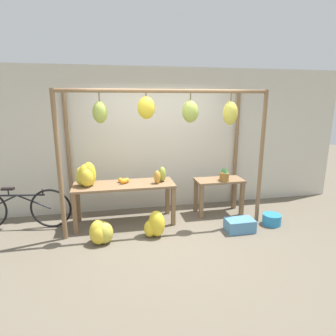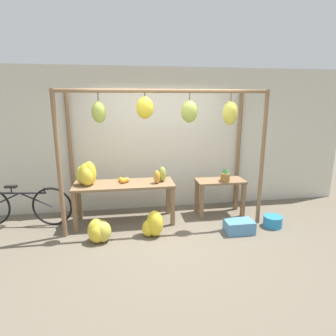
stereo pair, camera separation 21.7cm
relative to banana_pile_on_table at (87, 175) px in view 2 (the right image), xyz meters
name	(u,v)px [view 2 (the right image)]	position (x,y,z in m)	size (l,w,h in m)	color
ground_plane	(170,241)	(1.33, -0.86, -0.93)	(20.00, 20.00, 0.00)	#665B4C
shop_wall_back	(158,140)	(1.33, 0.70, 0.47)	(8.00, 0.08, 2.80)	beige
stall_awning	(168,126)	(1.40, -0.25, 0.84)	(3.44, 1.18, 2.35)	brown
display_table_main	(124,189)	(0.63, -0.01, -0.29)	(1.77, 0.63, 0.74)	brown
display_table_side	(220,188)	(2.46, 0.08, -0.40)	(0.92, 0.45, 0.69)	brown
banana_pile_on_table	(87,175)	(0.00, 0.00, 0.00)	(0.41, 0.42, 0.42)	yellow
orange_pile	(124,180)	(0.64, 0.04, -0.14)	(0.20, 0.19, 0.09)	orange
pineapple_cluster	(225,176)	(2.51, -0.03, -0.12)	(0.14, 0.23, 0.28)	olive
banana_pile_ground_left	(99,231)	(0.21, -0.70, -0.75)	(0.46, 0.39, 0.39)	gold
banana_pile_ground_right	(153,225)	(1.08, -0.64, -0.73)	(0.42, 0.38, 0.44)	yellow
fruit_crate_white	(239,227)	(2.52, -0.75, -0.82)	(0.48, 0.30, 0.22)	#4C84B2
blue_bucket	(273,221)	(3.21, -0.61, -0.83)	(0.32, 0.32, 0.19)	teal
parked_bicycle	(21,206)	(-1.18, 0.13, -0.56)	(1.78, 0.29, 0.74)	black
papaya_pile	(160,175)	(1.28, -0.03, -0.06)	(0.26, 0.27, 0.27)	#93A33D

